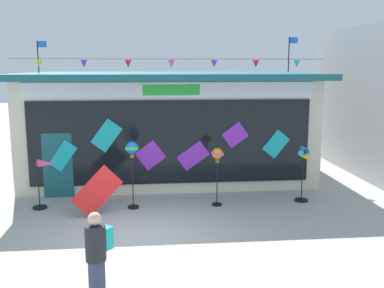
{
  "coord_description": "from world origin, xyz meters",
  "views": [
    {
      "loc": [
        0.19,
        -10.02,
        4.0
      ],
      "look_at": [
        1.52,
        3.32,
        1.62
      ],
      "focal_mm": 41.1,
      "sensor_mm": 36.0,
      "label": 1
    }
  ],
  "objects_px": {
    "wind_spinner_far_left": "(45,175)",
    "wind_spinner_left": "(132,154)",
    "wind_spinner_center_left": "(217,160)",
    "display_kite_on_ground": "(97,191)",
    "person_near_camera": "(97,258)",
    "wind_spinner_center_right": "(303,167)",
    "kite_shop_building": "(167,123)"
  },
  "relations": [
    {
      "from": "wind_spinner_center_right",
      "to": "wind_spinner_far_left",
      "type": "bearing_deg",
      "value": 179.33
    },
    {
      "from": "wind_spinner_center_left",
      "to": "wind_spinner_center_right",
      "type": "bearing_deg",
      "value": 2.97
    },
    {
      "from": "wind_spinner_center_right",
      "to": "person_near_camera",
      "type": "relative_size",
      "value": 1.02
    },
    {
      "from": "wind_spinner_far_left",
      "to": "display_kite_on_ground",
      "type": "distance_m",
      "value": 1.74
    },
    {
      "from": "wind_spinner_far_left",
      "to": "person_near_camera",
      "type": "height_order",
      "value": "person_near_camera"
    },
    {
      "from": "wind_spinner_left",
      "to": "person_near_camera",
      "type": "height_order",
      "value": "wind_spinner_left"
    },
    {
      "from": "wind_spinner_center_left",
      "to": "person_near_camera",
      "type": "bearing_deg",
      "value": -118.29
    },
    {
      "from": "wind_spinner_left",
      "to": "person_near_camera",
      "type": "distance_m",
      "value": 5.31
    },
    {
      "from": "wind_spinner_left",
      "to": "person_near_camera",
      "type": "xyz_separation_m",
      "value": [
        -0.41,
        -5.25,
        -0.68
      ]
    },
    {
      "from": "kite_shop_building",
      "to": "wind_spinner_center_left",
      "type": "xyz_separation_m",
      "value": [
        1.24,
        -4.25,
        -0.55
      ]
    },
    {
      "from": "wind_spinner_center_left",
      "to": "person_near_camera",
      "type": "height_order",
      "value": "wind_spinner_center_left"
    },
    {
      "from": "kite_shop_building",
      "to": "wind_spinner_center_right",
      "type": "relative_size",
      "value": 5.91
    },
    {
      "from": "kite_shop_building",
      "to": "wind_spinner_left",
      "type": "xyz_separation_m",
      "value": [
        -1.18,
        -4.25,
        -0.34
      ]
    },
    {
      "from": "kite_shop_building",
      "to": "wind_spinner_center_right",
      "type": "distance_m",
      "value": 5.68
    },
    {
      "from": "wind_spinner_center_left",
      "to": "person_near_camera",
      "type": "distance_m",
      "value": 5.98
    },
    {
      "from": "wind_spinner_left",
      "to": "wind_spinner_center_right",
      "type": "distance_m",
      "value": 5.04
    },
    {
      "from": "wind_spinner_far_left",
      "to": "wind_spinner_center_right",
      "type": "distance_m",
      "value": 7.48
    },
    {
      "from": "wind_spinner_far_left",
      "to": "wind_spinner_center_right",
      "type": "relative_size",
      "value": 0.83
    },
    {
      "from": "display_kite_on_ground",
      "to": "wind_spinner_center_right",
      "type": "bearing_deg",
      "value": 6.65
    },
    {
      "from": "kite_shop_building",
      "to": "wind_spinner_far_left",
      "type": "xyz_separation_m",
      "value": [
        -3.64,
        -4.03,
        -0.92
      ]
    },
    {
      "from": "wind_spinner_center_left",
      "to": "display_kite_on_ground",
      "type": "bearing_deg",
      "value": -170.54
    },
    {
      "from": "wind_spinner_far_left",
      "to": "kite_shop_building",
      "type": "bearing_deg",
      "value": 47.84
    },
    {
      "from": "wind_spinner_far_left",
      "to": "wind_spinner_center_right",
      "type": "bearing_deg",
      "value": -0.67
    },
    {
      "from": "wind_spinner_left",
      "to": "wind_spinner_center_right",
      "type": "xyz_separation_m",
      "value": [
        5.01,
        0.14,
        -0.5
      ]
    },
    {
      "from": "wind_spinner_center_left",
      "to": "wind_spinner_center_right",
      "type": "xyz_separation_m",
      "value": [
        2.59,
        0.13,
        -0.28
      ]
    },
    {
      "from": "wind_spinner_center_left",
      "to": "kite_shop_building",
      "type": "bearing_deg",
      "value": 106.23
    },
    {
      "from": "wind_spinner_center_left",
      "to": "wind_spinner_far_left",
      "type": "bearing_deg",
      "value": 177.4
    },
    {
      "from": "display_kite_on_ground",
      "to": "wind_spinner_far_left",
      "type": "bearing_deg",
      "value": 153.05
    },
    {
      "from": "wind_spinner_left",
      "to": "wind_spinner_center_right",
      "type": "height_order",
      "value": "wind_spinner_left"
    },
    {
      "from": "kite_shop_building",
      "to": "wind_spinner_far_left",
      "type": "height_order",
      "value": "kite_shop_building"
    },
    {
      "from": "wind_spinner_center_left",
      "to": "display_kite_on_ground",
      "type": "xyz_separation_m",
      "value": [
        -3.35,
        -0.56,
        -0.67
      ]
    },
    {
      "from": "wind_spinner_far_left",
      "to": "wind_spinner_left",
      "type": "bearing_deg",
      "value": -5.18
    }
  ]
}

